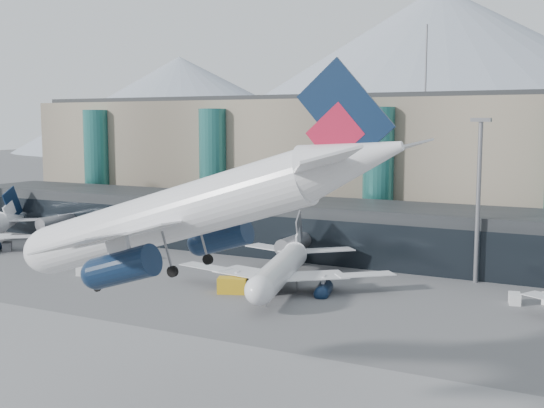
{
  "coord_description": "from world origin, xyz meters",
  "views": [
    {
      "loc": [
        50.11,
        -59.27,
        24.96
      ],
      "look_at": [
        2.41,
        32.0,
        12.55
      ],
      "focal_mm": 45.0,
      "sensor_mm": 36.0,
      "label": 1
    }
  ],
  "objects_px": {
    "jet_parked_mid": "(284,258)",
    "hero_jet": "(201,197)",
    "lightmast_mid": "(479,191)",
    "veh_g": "(515,299)",
    "veh_f": "(7,246)",
    "veh_a": "(86,270)",
    "veh_h": "(232,285)",
    "veh_b": "(139,256)",
    "veh_c": "(257,287)"
  },
  "relations": [
    {
      "from": "veh_a",
      "to": "veh_f",
      "type": "height_order",
      "value": "veh_f"
    },
    {
      "from": "lightmast_mid",
      "to": "veh_g",
      "type": "bearing_deg",
      "value": -55.02
    },
    {
      "from": "veh_f",
      "to": "lightmast_mid",
      "type": "bearing_deg",
      "value": -124.53
    },
    {
      "from": "hero_jet",
      "to": "veh_g",
      "type": "bearing_deg",
      "value": 69.88
    },
    {
      "from": "lightmast_mid",
      "to": "veh_b",
      "type": "distance_m",
      "value": 60.31
    },
    {
      "from": "jet_parked_mid",
      "to": "veh_c",
      "type": "bearing_deg",
      "value": 152.28
    },
    {
      "from": "veh_b",
      "to": "veh_g",
      "type": "bearing_deg",
      "value": -74.43
    },
    {
      "from": "jet_parked_mid",
      "to": "veh_c",
      "type": "distance_m",
      "value": 7.05
    },
    {
      "from": "veh_b",
      "to": "veh_h",
      "type": "bearing_deg",
      "value": -99.49
    },
    {
      "from": "lightmast_mid",
      "to": "veh_b",
      "type": "xyz_separation_m",
      "value": [
        -57.78,
        -10.6,
        -13.64
      ]
    },
    {
      "from": "jet_parked_mid",
      "to": "veh_h",
      "type": "bearing_deg",
      "value": 132.34
    },
    {
      "from": "veh_g",
      "to": "veh_h",
      "type": "relative_size",
      "value": 0.61
    },
    {
      "from": "veh_b",
      "to": "veh_h",
      "type": "distance_m",
      "value": 30.36
    },
    {
      "from": "lightmast_mid",
      "to": "veh_f",
      "type": "distance_m",
      "value": 88.62
    },
    {
      "from": "veh_a",
      "to": "veh_g",
      "type": "bearing_deg",
      "value": -8.83
    },
    {
      "from": "hero_jet",
      "to": "veh_a",
      "type": "xyz_separation_m",
      "value": [
        -47.32,
        37.18,
        -18.14
      ]
    },
    {
      "from": "veh_f",
      "to": "veh_b",
      "type": "bearing_deg",
      "value": -125.13
    },
    {
      "from": "veh_h",
      "to": "veh_a",
      "type": "bearing_deg",
      "value": 161.33
    },
    {
      "from": "veh_h",
      "to": "veh_c",
      "type": "bearing_deg",
      "value": 0.71
    },
    {
      "from": "hero_jet",
      "to": "veh_f",
      "type": "bearing_deg",
      "value": 147.39
    },
    {
      "from": "hero_jet",
      "to": "veh_a",
      "type": "bearing_deg",
      "value": 140.58
    },
    {
      "from": "veh_a",
      "to": "veh_f",
      "type": "relative_size",
      "value": 0.96
    },
    {
      "from": "jet_parked_mid",
      "to": "veh_b",
      "type": "xyz_separation_m",
      "value": [
        -32.32,
        5.38,
        -3.52
      ]
    },
    {
      "from": "jet_parked_mid",
      "to": "hero_jet",
      "type": "bearing_deg",
      "value": -176.26
    },
    {
      "from": "hero_jet",
      "to": "veh_b",
      "type": "relative_size",
      "value": 14.36
    },
    {
      "from": "veh_c",
      "to": "veh_h",
      "type": "distance_m",
      "value": 3.67
    },
    {
      "from": "veh_f",
      "to": "veh_g",
      "type": "relative_size",
      "value": 1.19
    },
    {
      "from": "veh_b",
      "to": "veh_f",
      "type": "xyz_separation_m",
      "value": [
        -28.44,
        -4.75,
        0.08
      ]
    },
    {
      "from": "veh_h",
      "to": "veh_b",
      "type": "bearing_deg",
      "value": 134.04
    },
    {
      "from": "lightmast_mid",
      "to": "veh_g",
      "type": "distance_m",
      "value": 18.73
    },
    {
      "from": "jet_parked_mid",
      "to": "veh_a",
      "type": "distance_m",
      "value": 33.3
    },
    {
      "from": "jet_parked_mid",
      "to": "veh_f",
      "type": "bearing_deg",
      "value": 74.63
    },
    {
      "from": "hero_jet",
      "to": "veh_h",
      "type": "relative_size",
      "value": 9.14
    },
    {
      "from": "veh_c",
      "to": "veh_h",
      "type": "height_order",
      "value": "veh_h"
    },
    {
      "from": "veh_a",
      "to": "veh_h",
      "type": "xyz_separation_m",
      "value": [
        27.19,
        1.1,
        0.34
      ]
    },
    {
      "from": "hero_jet",
      "to": "lightmast_mid",
      "type": "bearing_deg",
      "value": 79.4
    },
    {
      "from": "jet_parked_mid",
      "to": "veh_h",
      "type": "relative_size",
      "value": 8.36
    },
    {
      "from": "hero_jet",
      "to": "veh_h",
      "type": "bearing_deg",
      "value": 116.47
    },
    {
      "from": "veh_b",
      "to": "veh_g",
      "type": "height_order",
      "value": "veh_b"
    },
    {
      "from": "veh_f",
      "to": "veh_g",
      "type": "distance_m",
      "value": 93.69
    },
    {
      "from": "veh_c",
      "to": "veh_g",
      "type": "bearing_deg",
      "value": 20.94
    },
    {
      "from": "hero_jet",
      "to": "veh_b",
      "type": "distance_m",
      "value": 72.19
    },
    {
      "from": "lightmast_mid",
      "to": "veh_h",
      "type": "relative_size",
      "value": 6.04
    },
    {
      "from": "hero_jet",
      "to": "jet_parked_mid",
      "type": "xyz_separation_m",
      "value": [
        -15.32,
        45.72,
        -14.67
      ]
    },
    {
      "from": "lightmast_mid",
      "to": "veh_f",
      "type": "relative_size",
      "value": 8.3
    },
    {
      "from": "jet_parked_mid",
      "to": "veh_c",
      "type": "relative_size",
      "value": 9.74
    },
    {
      "from": "hero_jet",
      "to": "veh_f",
      "type": "distance_m",
      "value": 90.9
    },
    {
      "from": "lightmast_mid",
      "to": "veh_h",
      "type": "xyz_separation_m",
      "value": [
        -30.27,
        -23.41,
        -13.25
      ]
    },
    {
      "from": "jet_parked_mid",
      "to": "veh_f",
      "type": "height_order",
      "value": "jet_parked_mid"
    },
    {
      "from": "hero_jet",
      "to": "veh_h",
      "type": "distance_m",
      "value": 46.77
    }
  ]
}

